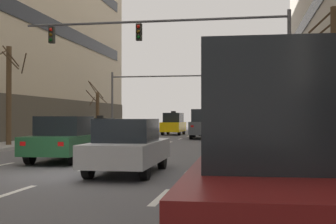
{
  "coord_description": "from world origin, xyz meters",
  "views": [
    {
      "loc": [
        5.06,
        -12.21,
        1.65
      ],
      "look_at": [
        0.02,
        16.5,
        1.98
      ],
      "focal_mm": 48.63,
      "sensor_mm": 36.0,
      "label": 1
    }
  ],
  "objects_px": {
    "taxi_driving_2": "(101,130)",
    "taxi_driving_3": "(173,124)",
    "car_driving_0": "(66,139)",
    "car_driving_5": "(204,124)",
    "traffic_signal_1": "(161,88)",
    "taxi_driving_4": "(210,126)",
    "street_tree_3": "(9,93)",
    "street_tree_2": "(97,111)",
    "traffic_signal_0": "(188,46)",
    "car_parked_0": "(301,178)",
    "car_driving_1": "(128,147)",
    "street_tree_0": "(335,79)",
    "car_parked_1": "(270,154)"
  },
  "relations": [
    {
      "from": "taxi_driving_3",
      "to": "car_driving_5",
      "type": "xyz_separation_m",
      "value": [
        3.46,
        -6.76,
        0.1
      ]
    },
    {
      "from": "taxi_driving_4",
      "to": "taxi_driving_3",
      "type": "bearing_deg",
      "value": 173.98
    },
    {
      "from": "car_driving_1",
      "to": "street_tree_2",
      "type": "xyz_separation_m",
      "value": [
        -9.48,
        25.06,
        1.35
      ]
    },
    {
      "from": "street_tree_2",
      "to": "car_parked_0",
      "type": "bearing_deg",
      "value": -68.23
    },
    {
      "from": "taxi_driving_4",
      "to": "car_parked_1",
      "type": "relative_size",
      "value": 1.02
    },
    {
      "from": "taxi_driving_3",
      "to": "traffic_signal_1",
      "type": "distance_m",
      "value": 3.94
    },
    {
      "from": "taxi_driving_2",
      "to": "traffic_signal_1",
      "type": "distance_m",
      "value": 10.44
    },
    {
      "from": "car_driving_5",
      "to": "traffic_signal_1",
      "type": "height_order",
      "value": "traffic_signal_1"
    },
    {
      "from": "car_driving_5",
      "to": "street_tree_3",
      "type": "xyz_separation_m",
      "value": [
        -9.55,
        -11.91,
        1.84
      ]
    },
    {
      "from": "taxi_driving_4",
      "to": "traffic_signal_0",
      "type": "relative_size",
      "value": 0.34
    },
    {
      "from": "street_tree_2",
      "to": "traffic_signal_0",
      "type": "bearing_deg",
      "value": -57.72
    },
    {
      "from": "traffic_signal_1",
      "to": "street_tree_2",
      "type": "xyz_separation_m",
      "value": [
        -5.38,
        -1.59,
        -2.08
      ]
    },
    {
      "from": "car_driving_0",
      "to": "car_parked_1",
      "type": "relative_size",
      "value": 1.01
    },
    {
      "from": "street_tree_2",
      "to": "street_tree_3",
      "type": "height_order",
      "value": "street_tree_3"
    },
    {
      "from": "taxi_driving_4",
      "to": "street_tree_3",
      "type": "height_order",
      "value": "street_tree_3"
    },
    {
      "from": "car_parked_0",
      "to": "street_tree_2",
      "type": "relative_size",
      "value": 0.97
    },
    {
      "from": "car_driving_0",
      "to": "taxi_driving_4",
      "type": "bearing_deg",
      "value": 82.5
    },
    {
      "from": "taxi_driving_3",
      "to": "car_parked_0",
      "type": "height_order",
      "value": "taxi_driving_3"
    },
    {
      "from": "car_driving_5",
      "to": "taxi_driving_2",
      "type": "bearing_deg",
      "value": -142.96
    },
    {
      "from": "car_driving_1",
      "to": "traffic_signal_0",
      "type": "distance_m",
      "value": 10.13
    },
    {
      "from": "car_parked_1",
      "to": "street_tree_3",
      "type": "xyz_separation_m",
      "value": [
        -13.39,
        12.62,
        2.13
      ]
    },
    {
      "from": "taxi_driving_2",
      "to": "street_tree_0",
      "type": "bearing_deg",
      "value": -48.52
    },
    {
      "from": "car_parked_0",
      "to": "car_parked_1",
      "type": "height_order",
      "value": "car_parked_0"
    },
    {
      "from": "taxi_driving_2",
      "to": "taxi_driving_3",
      "type": "bearing_deg",
      "value": 75.02
    },
    {
      "from": "taxi_driving_2",
      "to": "car_driving_0",
      "type": "bearing_deg",
      "value": -76.8
    },
    {
      "from": "traffic_signal_0",
      "to": "street_tree_2",
      "type": "distance_m",
      "value": 19.05
    },
    {
      "from": "car_driving_0",
      "to": "taxi_driving_3",
      "type": "xyz_separation_m",
      "value": [
        -0.11,
        25.6,
        0.19
      ]
    },
    {
      "from": "taxi_driving_2",
      "to": "car_parked_1",
      "type": "relative_size",
      "value": 0.95
    },
    {
      "from": "car_parked_0",
      "to": "car_parked_1",
      "type": "bearing_deg",
      "value": 89.99
    },
    {
      "from": "car_driving_1",
      "to": "car_parked_1",
      "type": "bearing_deg",
      "value": -32.12
    },
    {
      "from": "taxi_driving_2",
      "to": "car_parked_0",
      "type": "bearing_deg",
      "value": -67.82
    },
    {
      "from": "street_tree_0",
      "to": "car_driving_5",
      "type": "bearing_deg",
      "value": 107.61
    },
    {
      "from": "taxi_driving_2",
      "to": "traffic_signal_1",
      "type": "height_order",
      "value": "traffic_signal_1"
    },
    {
      "from": "car_driving_0",
      "to": "street_tree_0",
      "type": "bearing_deg",
      "value": -3.4
    },
    {
      "from": "traffic_signal_0",
      "to": "street_tree_2",
      "type": "relative_size",
      "value": 2.85
    },
    {
      "from": "car_driving_5",
      "to": "traffic_signal_1",
      "type": "xyz_separation_m",
      "value": [
        -4.19,
        4.59,
        3.1
      ]
    },
    {
      "from": "taxi_driving_3",
      "to": "car_parked_0",
      "type": "distance_m",
      "value": 38.03
    },
    {
      "from": "car_driving_1",
      "to": "taxi_driving_3",
      "type": "distance_m",
      "value": 29.02
    },
    {
      "from": "taxi_driving_3",
      "to": "traffic_signal_1",
      "type": "height_order",
      "value": "traffic_signal_1"
    },
    {
      "from": "car_driving_1",
      "to": "traffic_signal_1",
      "type": "height_order",
      "value": "traffic_signal_1"
    },
    {
      "from": "traffic_signal_1",
      "to": "car_parked_1",
      "type": "bearing_deg",
      "value": -74.59
    },
    {
      "from": "taxi_driving_4",
      "to": "car_driving_1",
      "type": "bearing_deg",
      "value": -90.14
    },
    {
      "from": "car_parked_0",
      "to": "street_tree_3",
      "type": "xyz_separation_m",
      "value": [
        -13.39,
        18.66,
        1.87
      ]
    },
    {
      "from": "car_driving_5",
      "to": "car_parked_0",
      "type": "bearing_deg",
      "value": -82.85
    },
    {
      "from": "car_parked_1",
      "to": "car_parked_0",
      "type": "bearing_deg",
      "value": -90.01
    },
    {
      "from": "car_driving_1",
      "to": "taxi_driving_3",
      "type": "xyz_separation_m",
      "value": [
        -3.37,
        28.83,
        0.23
      ]
    },
    {
      "from": "taxi_driving_3",
      "to": "street_tree_0",
      "type": "height_order",
      "value": "street_tree_0"
    },
    {
      "from": "car_driving_1",
      "to": "taxi_driving_4",
      "type": "relative_size",
      "value": 0.94
    },
    {
      "from": "traffic_signal_1",
      "to": "street_tree_3",
      "type": "xyz_separation_m",
      "value": [
        -5.36,
        -16.5,
        -1.26
      ]
    },
    {
      "from": "car_driving_5",
      "to": "street_tree_2",
      "type": "height_order",
      "value": "street_tree_2"
    }
  ]
}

